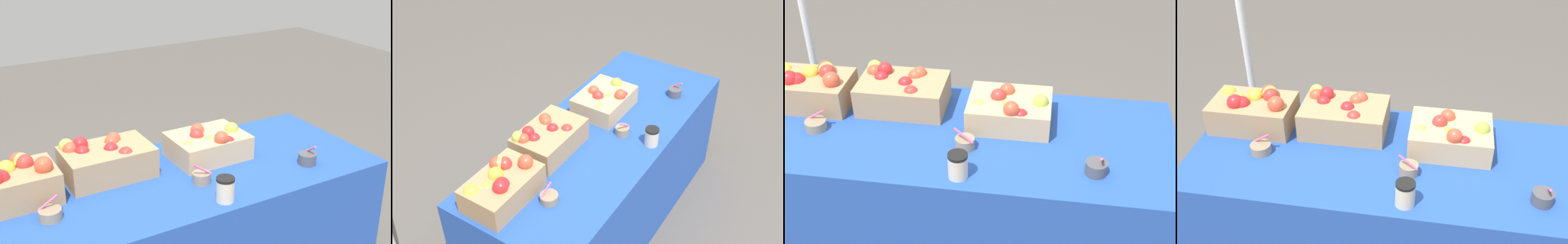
# 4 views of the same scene
# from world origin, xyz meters

# --- Properties ---
(table) EXTENTS (1.90, 0.76, 0.74)m
(table) POSITION_xyz_m (0.00, 0.00, 0.37)
(table) COLOR #234CAD
(table) RESTS_ON ground_plane
(apple_crate_left) EXTENTS (0.39, 0.25, 0.20)m
(apple_crate_left) POSITION_xyz_m (-0.73, 0.14, 0.83)
(apple_crate_left) COLOR tan
(apple_crate_left) RESTS_ON table
(apple_crate_middle) EXTENTS (0.40, 0.26, 0.19)m
(apple_crate_middle) POSITION_xyz_m (-0.29, 0.17, 0.82)
(apple_crate_middle) COLOR tan
(apple_crate_middle) RESTS_ON table
(apple_crate_right) EXTENTS (0.36, 0.28, 0.17)m
(apple_crate_right) POSITION_xyz_m (0.21, 0.11, 0.81)
(apple_crate_right) COLOR tan
(apple_crate_right) RESTS_ON table
(sample_bowl_near) EXTENTS (0.09, 0.09, 0.10)m
(sample_bowl_near) POSITION_xyz_m (0.59, -0.20, 0.77)
(sample_bowl_near) COLOR #4C4C51
(sample_bowl_near) RESTS_ON table
(sample_bowl_mid) EXTENTS (0.09, 0.08, 0.11)m
(sample_bowl_mid) POSITION_xyz_m (0.05, -0.11, 0.77)
(sample_bowl_mid) COLOR gray
(sample_bowl_mid) RESTS_ON table
(sample_bowl_far) EXTENTS (0.09, 0.09, 0.10)m
(sample_bowl_far) POSITION_xyz_m (-0.62, -0.07, 0.76)
(sample_bowl_far) COLOR gray
(sample_bowl_far) RESTS_ON table
(coffee_cup) EXTENTS (0.08, 0.08, 0.11)m
(coffee_cup) POSITION_xyz_m (0.05, -0.30, 0.79)
(coffee_cup) COLOR beige
(coffee_cup) RESTS_ON table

